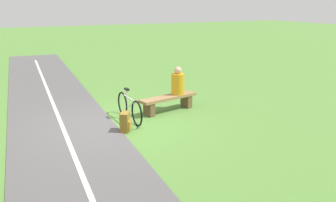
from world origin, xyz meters
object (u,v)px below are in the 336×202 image
(bench, at_px, (168,101))
(backpack, at_px, (125,122))
(bicycle, at_px, (129,108))
(person_seated, at_px, (178,83))

(bench, bearing_deg, backpack, 19.32)
(bicycle, bearing_deg, person_seated, 101.79)
(bicycle, relative_size, backpack, 3.55)
(backpack, bearing_deg, bicycle, -116.29)
(backpack, bearing_deg, bench, -147.14)
(bench, xyz_separation_m, backpack, (1.68, 1.09, -0.08))
(person_seated, relative_size, bicycle, 0.48)
(bench, bearing_deg, person_seated, -180.00)
(bench, distance_m, bicycle, 1.34)
(bench, bearing_deg, bicycle, 0.17)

